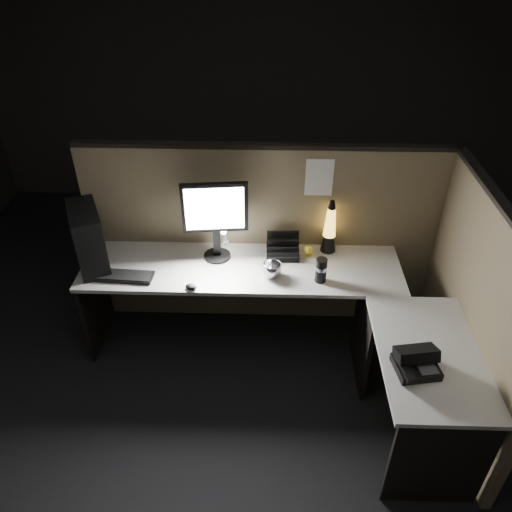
{
  "coord_description": "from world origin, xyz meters",
  "views": [
    {
      "loc": [
        0.05,
        -2.27,
        2.88
      ],
      "look_at": [
        -0.04,
        0.35,
        1.01
      ],
      "focal_mm": 35.0,
      "sensor_mm": 36.0,
      "label": 1
    }
  ],
  "objects_px": {
    "pc_tower": "(88,238)",
    "lava_lamp": "(330,230)",
    "desk_phone": "(415,362)",
    "keyboard": "(123,276)",
    "monitor": "(215,214)"
  },
  "relations": [
    {
      "from": "keyboard",
      "to": "lava_lamp",
      "type": "height_order",
      "value": "lava_lamp"
    },
    {
      "from": "monitor",
      "to": "desk_phone",
      "type": "bearing_deg",
      "value": -47.28
    },
    {
      "from": "pc_tower",
      "to": "keyboard",
      "type": "distance_m",
      "value": 0.36
    },
    {
      "from": "monitor",
      "to": "keyboard",
      "type": "bearing_deg",
      "value": -162.11
    },
    {
      "from": "pc_tower",
      "to": "keyboard",
      "type": "bearing_deg",
      "value": -55.67
    },
    {
      "from": "monitor",
      "to": "lava_lamp",
      "type": "height_order",
      "value": "monitor"
    },
    {
      "from": "pc_tower",
      "to": "monitor",
      "type": "distance_m",
      "value": 0.91
    },
    {
      "from": "pc_tower",
      "to": "lava_lamp",
      "type": "relative_size",
      "value": 1.06
    },
    {
      "from": "pc_tower",
      "to": "lava_lamp",
      "type": "height_order",
      "value": "pc_tower"
    },
    {
      "from": "lava_lamp",
      "to": "monitor",
      "type": "bearing_deg",
      "value": -173.23
    },
    {
      "from": "pc_tower",
      "to": "keyboard",
      "type": "height_order",
      "value": "pc_tower"
    },
    {
      "from": "keyboard",
      "to": "lava_lamp",
      "type": "distance_m",
      "value": 1.52
    },
    {
      "from": "lava_lamp",
      "to": "desk_phone",
      "type": "height_order",
      "value": "lava_lamp"
    },
    {
      "from": "monitor",
      "to": "keyboard",
      "type": "distance_m",
      "value": 0.78
    },
    {
      "from": "pc_tower",
      "to": "monitor",
      "type": "height_order",
      "value": "monitor"
    }
  ]
}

